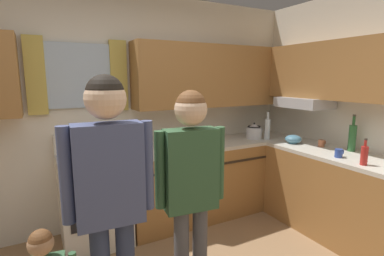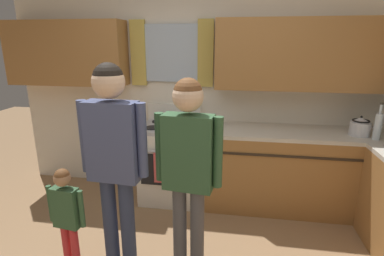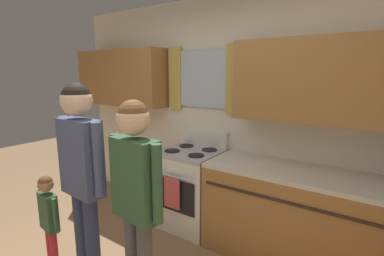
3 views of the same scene
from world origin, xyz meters
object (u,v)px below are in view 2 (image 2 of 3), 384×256
Objects in this scene: adult_holding_child at (114,150)px; adult_in_plaid at (188,160)px; bottle_tall_clear at (378,126)px; stovetop_kettle at (360,126)px; stove_oven at (171,160)px; small_child at (66,211)px.

adult_holding_child is 1.06× the size of adult_in_plaid.
stovetop_kettle is (-0.11, 0.12, -0.05)m from bottle_tall_clear.
stove_oven is 3.00× the size of bottle_tall_clear.
adult_in_plaid is 1.71× the size of small_child.
stovetop_kettle is at bearing 133.38° from bottle_tall_clear.
small_child is (-2.49, -1.35, -0.41)m from stovetop_kettle.
stove_oven is at bearing 175.07° from bottle_tall_clear.
adult_in_plaid reaches higher than bottle_tall_clear.
small_child is at bearing -108.86° from stove_oven.
stovetop_kettle is 0.17× the size of adult_in_plaid.
stovetop_kettle is 2.46m from adult_holding_child.
bottle_tall_clear reaches higher than stovetop_kettle.
adult_in_plaid is at bearing 3.52° from adult_holding_child.
adult_in_plaid reaches higher than small_child.
small_child is (-0.37, -0.10, -0.48)m from adult_holding_child.
bottle_tall_clear is (2.12, -0.18, 0.57)m from stove_oven.
adult_holding_child reaches higher than adult_in_plaid.
adult_holding_child is (-0.11, -1.31, 0.60)m from stove_oven.
adult_holding_child reaches higher than bottle_tall_clear.
small_child is at bearing -154.75° from bottle_tall_clear.
bottle_tall_clear is 0.23× the size of adult_in_plaid.
stovetop_kettle is at bearing 30.51° from adult_holding_child.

